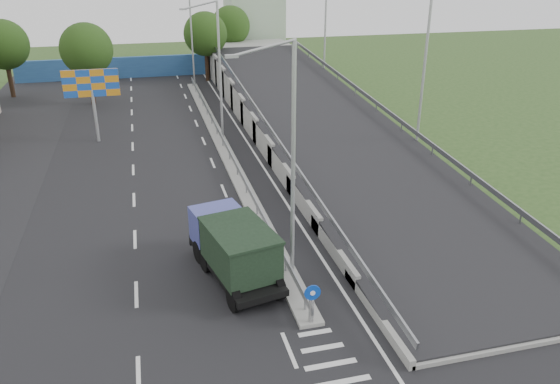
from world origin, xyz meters
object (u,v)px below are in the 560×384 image
object	(u,v)px
lamp_post_near	(289,151)
church	(254,20)
dump_truck	(233,246)
lamp_post_mid	(217,64)
lamp_post_far	(190,31)
billboard	(92,87)
sign_bollard	(312,303)

from	to	relation	value
lamp_post_near	church	world-z (taller)	church
lamp_post_near	dump_truck	size ratio (longest dim) A/B	1.56
lamp_post_mid	lamp_post_far	world-z (taller)	same
lamp_post_far	church	world-z (taller)	church
lamp_post_near	lamp_post_mid	distance (m)	20.00
church	billboard	size ratio (longest dim) A/B	2.51
lamp_post_far	church	size ratio (longest dim) A/B	0.73
lamp_post_mid	dump_truck	bearing A→B (deg)	-96.84
lamp_post_mid	lamp_post_far	bearing A→B (deg)	90.00
sign_bollard	lamp_post_mid	world-z (taller)	lamp_post_mid
lamp_post_mid	billboard	bearing A→B (deg)	167.62
sign_bollard	lamp_post_near	xyz separation A→B (m)	(0.11, 3.83, 4.77)
sign_bollard	church	bearing A→B (deg)	80.19
sign_bollard	church	xyz separation A→B (m)	(10.00, 57.83, 4.28)
sign_bollard	lamp_post_near	distance (m)	6.12
lamp_post_mid	billboard	distance (m)	9.47
lamp_post_mid	billboard	xyz separation A→B (m)	(-9.11, 2.00, -1.62)
church	billboard	bearing A→B (deg)	-120.70
sign_bollard	lamp_post_mid	size ratio (longest dim) A/B	0.17
dump_truck	lamp_post_mid	bearing A→B (deg)	71.14
lamp_post_mid	church	xyz separation A→B (m)	(9.89, 34.00, -0.50)
lamp_post_far	church	bearing A→B (deg)	54.76
sign_bollard	lamp_post_mid	distance (m)	24.30
lamp_post_far	billboard	distance (m)	20.24
lamp_post_near	lamp_post_mid	xyz separation A→B (m)	(0.00, 20.00, 0.00)
lamp_post_mid	dump_truck	size ratio (longest dim) A/B	1.56
lamp_post_near	dump_truck	distance (m)	4.93
lamp_post_near	dump_truck	bearing A→B (deg)	169.29
lamp_post_near	billboard	world-z (taller)	lamp_post_near
lamp_post_far	dump_truck	world-z (taller)	lamp_post_far
billboard	dump_truck	world-z (taller)	billboard
lamp_post_mid	church	size ratio (longest dim) A/B	0.73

